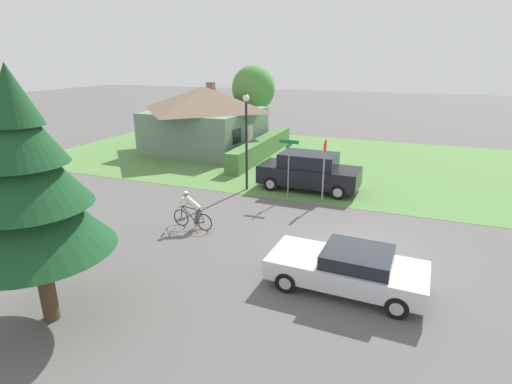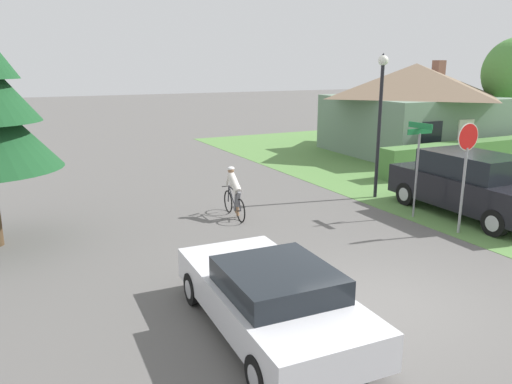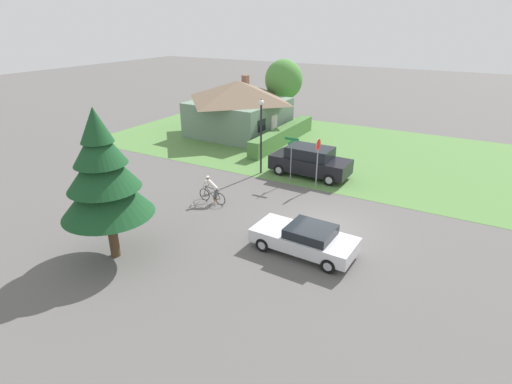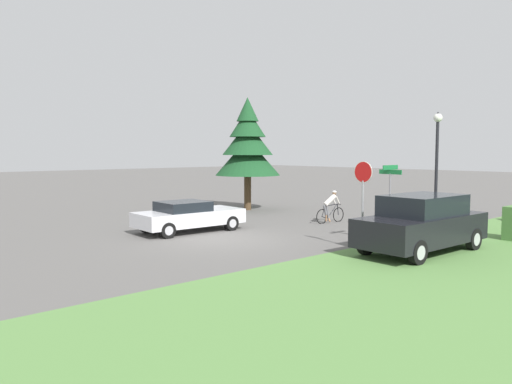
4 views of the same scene
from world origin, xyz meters
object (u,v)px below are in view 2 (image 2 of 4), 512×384
at_px(stop_sign, 466,157).
at_px(street_lamp, 381,104).
at_px(cyclist, 234,193).
at_px(street_name_sign, 418,153).
at_px(sedan_left_lane, 271,297).
at_px(parked_suv_right, 471,184).
at_px(cottage_house, 414,107).

relative_size(stop_sign, street_lamp, 0.62).
xyz_separation_m(cyclist, stop_sign, (4.72, -4.03, 1.34)).
distance_m(cyclist, street_name_sign, 5.40).
bearing_deg(sedan_left_lane, parked_suv_right, -66.37).
height_order(parked_suv_right, street_lamp, street_lamp).
height_order(stop_sign, street_lamp, street_lamp).
distance_m(sedan_left_lane, street_name_sign, 7.97).
bearing_deg(street_lamp, sedan_left_lane, -140.02).
distance_m(cyclist, parked_suv_right, 6.95).
height_order(sedan_left_lane, stop_sign, stop_sign).
distance_m(sedan_left_lane, street_lamp, 9.90).
height_order(cyclist, stop_sign, stop_sign).
relative_size(cyclist, stop_sign, 0.60).
relative_size(sedan_left_lane, street_lamp, 0.94).
height_order(cyclist, street_name_sign, street_name_sign).
bearing_deg(street_name_sign, sedan_left_lane, -150.60).
bearing_deg(sedan_left_lane, cottage_house, -47.69).
relative_size(cottage_house, street_name_sign, 2.84).
relative_size(sedan_left_lane, street_name_sign, 1.60).
distance_m(cottage_house, cyclist, 14.21).
xyz_separation_m(street_lamp, street_name_sign, (-0.49, -2.29, -1.22)).
xyz_separation_m(sedan_left_lane, street_name_sign, (6.85, 3.86, 1.27)).
bearing_deg(street_name_sign, street_lamp, 78.04).
bearing_deg(cyclist, street_lamp, -86.87).
bearing_deg(cottage_house, street_lamp, -138.06).
bearing_deg(cottage_house, street_name_sign, -130.97).
distance_m(parked_suv_right, stop_sign, 2.19).
bearing_deg(cottage_house, stop_sign, -125.93).
relative_size(sedan_left_lane, stop_sign, 1.51).
relative_size(parked_suv_right, street_name_sign, 1.79).
distance_m(cottage_house, stop_sign, 12.96).
distance_m(sedan_left_lane, parked_suv_right, 9.07).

